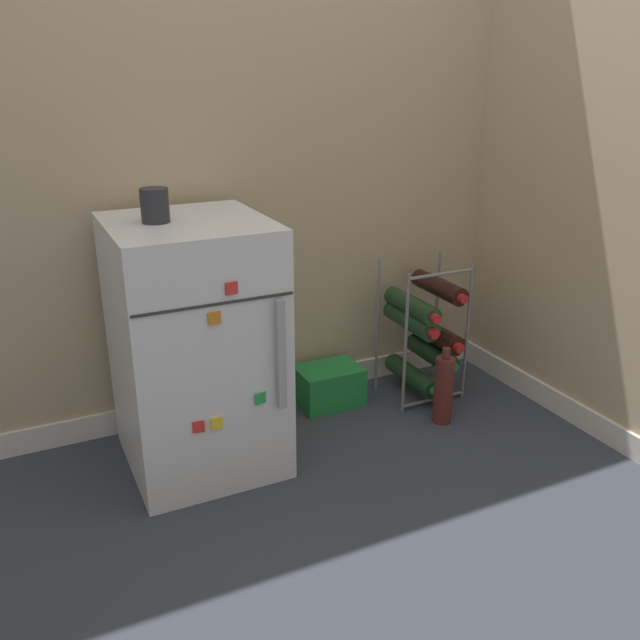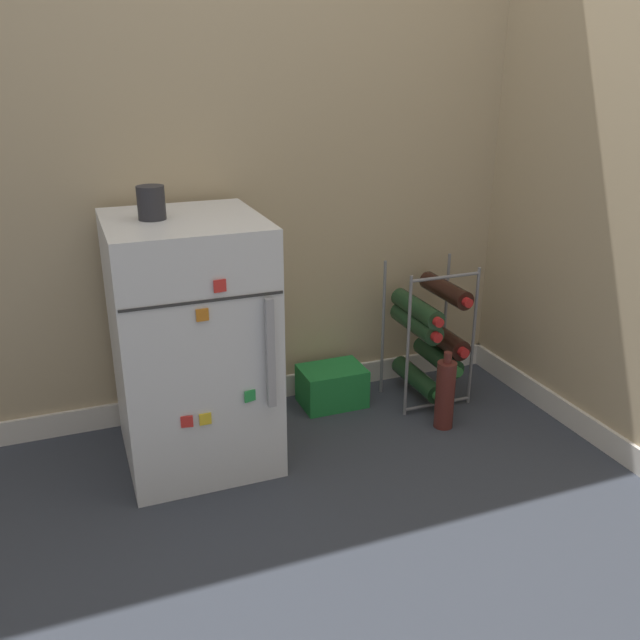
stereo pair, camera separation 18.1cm
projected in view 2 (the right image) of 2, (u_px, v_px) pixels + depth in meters
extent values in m
plane|color=#333842|center=(334.00, 476.00, 2.20)|extent=(14.00, 14.00, 0.00)
cube|color=tan|center=(267.00, 65.00, 2.31)|extent=(6.88, 0.06, 2.50)
cube|color=silver|center=(278.00, 387.00, 2.70)|extent=(6.88, 0.01, 0.09)
cube|color=silver|center=(192.00, 342.00, 2.19)|extent=(0.48, 0.50, 0.82)
cube|color=#2D2D2D|center=(204.00, 301.00, 1.89)|extent=(0.47, 0.00, 0.01)
cube|color=#9E9EA3|center=(270.00, 354.00, 2.01)|extent=(0.02, 0.02, 0.35)
cube|color=orange|center=(202.00, 315.00, 1.90)|extent=(0.04, 0.01, 0.04)
cube|color=yellow|center=(205.00, 419.00, 2.02)|extent=(0.04, 0.01, 0.04)
cube|color=red|center=(220.00, 286.00, 1.89)|extent=(0.04, 0.01, 0.04)
cube|color=red|center=(187.00, 422.00, 2.00)|extent=(0.04, 0.01, 0.04)
cube|color=green|center=(250.00, 396.00, 2.05)|extent=(0.04, 0.01, 0.04)
cylinder|color=slate|center=(408.00, 348.00, 2.49)|extent=(0.01, 0.01, 0.55)
cylinder|color=slate|center=(473.00, 338.00, 2.58)|extent=(0.01, 0.01, 0.55)
cylinder|color=slate|center=(383.00, 329.00, 2.67)|extent=(0.01, 0.01, 0.55)
cylinder|color=slate|center=(445.00, 320.00, 2.76)|extent=(0.01, 0.01, 0.55)
cylinder|color=slate|center=(437.00, 404.00, 2.62)|extent=(0.28, 0.01, 0.01)
cylinder|color=slate|center=(446.00, 277.00, 2.44)|extent=(0.28, 0.01, 0.01)
cylinder|color=#19381E|center=(417.00, 379.00, 2.68)|extent=(0.07, 0.30, 0.07)
cylinder|color=#2D7033|center=(438.00, 396.00, 2.54)|extent=(0.04, 0.02, 0.04)
cylinder|color=#19381E|center=(438.00, 357.00, 2.68)|extent=(0.08, 0.27, 0.08)
cylinder|color=#2D7033|center=(457.00, 372.00, 2.55)|extent=(0.04, 0.02, 0.04)
cylinder|color=black|center=(443.00, 338.00, 2.66)|extent=(0.08, 0.27, 0.08)
cylinder|color=red|center=(463.00, 353.00, 2.53)|extent=(0.04, 0.02, 0.04)
cylinder|color=#19381E|center=(416.00, 323.00, 2.59)|extent=(0.08, 0.28, 0.08)
cylinder|color=red|center=(437.00, 337.00, 2.45)|extent=(0.04, 0.02, 0.04)
cylinder|color=#19381E|center=(417.00, 308.00, 2.57)|extent=(0.07, 0.29, 0.07)
cylinder|color=red|center=(438.00, 322.00, 2.43)|extent=(0.04, 0.02, 0.04)
cylinder|color=black|center=(446.00, 290.00, 2.59)|extent=(0.07, 0.28, 0.07)
cylinder|color=red|center=(468.00, 303.00, 2.45)|extent=(0.03, 0.02, 0.03)
cube|color=#1E7F38|center=(332.00, 386.00, 2.64)|extent=(0.25, 0.18, 0.15)
cylinder|color=#28282D|center=(151.00, 203.00, 2.01)|extent=(0.08, 0.08, 0.10)
cylinder|color=#56231E|center=(445.00, 395.00, 2.46)|extent=(0.07, 0.07, 0.26)
cylinder|color=#56231E|center=(448.00, 358.00, 2.40)|extent=(0.03, 0.03, 0.04)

